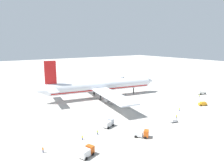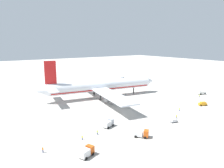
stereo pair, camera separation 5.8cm
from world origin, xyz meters
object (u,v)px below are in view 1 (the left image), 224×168
airliner (100,86)px  service_truck_3 (108,123)px  service_van (203,104)px  baggage_cart_0 (146,83)px  ground_worker_2 (199,96)px  ground_worker_4 (180,109)px  baggage_cart_2 (174,121)px  service_truck_0 (201,92)px  traffic_cone_0 (131,82)px  service_truck_2 (141,133)px  ground_worker_0 (82,138)px  ground_worker_5 (176,116)px  baggage_cart_1 (123,77)px  ground_worker_3 (43,150)px  traffic_cone_1 (16,100)px  service_truck_1 (86,152)px  ground_worker_1 (97,132)px

airliner → service_truck_3: bearing=-117.3°
service_van → baggage_cart_0: size_ratio=1.31×
ground_worker_2 → ground_worker_4: bearing=-162.4°
baggage_cart_2 → service_truck_0: bearing=22.3°
ground_worker_4 → traffic_cone_0: ground_worker_4 is taller
ground_worker_4 → baggage_cart_2: bearing=-149.8°
service_truck_2 → ground_worker_2: service_truck_2 is taller
service_van → ground_worker_0: bearing=180.0°
ground_worker_5 → baggage_cart_2: bearing=-151.5°
traffic_cone_0 → airliner: bearing=-150.5°
service_truck_0 → ground_worker_5: 50.92m
service_truck_3 → ground_worker_5: size_ratio=2.91×
airliner → baggage_cart_1: (53.57, 48.15, -6.05)m
baggage_cart_0 → service_truck_3: bearing=-142.3°
service_truck_2 → ground_worker_4: 35.18m
baggage_cart_0 → ground_worker_3: 115.69m
airliner → service_truck_3: (-20.55, -39.85, -5.33)m
airliner → traffic_cone_0: airliner is taller
baggage_cart_0 → airliner: bearing=-163.0°
service_truck_0 → ground_worker_2: bearing=-154.4°
service_truck_0 → baggage_cart_1: (-2.11, 77.90, -0.55)m
service_van → traffic_cone_1: size_ratio=8.24×
service_truck_1 → ground_worker_0: 10.63m
ground_worker_1 → service_truck_2: bearing=-42.5°
baggage_cart_2 → baggage_cart_0: bearing=54.5°
baggage_cart_1 → ground_worker_2: (-5.58, -81.59, 0.13)m
traffic_cone_0 → ground_worker_4: bearing=-111.9°
ground_worker_1 → baggage_cart_2: bearing=-13.9°
baggage_cart_0 → ground_worker_5: ground_worker_5 is taller
service_truck_2 → baggage_cart_0: service_truck_2 is taller
service_van → ground_worker_0: (-68.26, 0.05, -0.19)m
service_van → ground_worker_1: bearing=179.2°
baggage_cart_2 → ground_worker_1: size_ratio=2.16×
service_truck_1 → ground_worker_1: 14.70m
ground_worker_0 → ground_worker_3: 13.22m
service_truck_3 → baggage_cart_2: service_truck_3 is taller
service_truck_3 → ground_worker_0: (-13.22, -4.25, -0.63)m
service_truck_1 → ground_worker_3: (-9.53, 9.18, -0.52)m
service_truck_3 → ground_worker_2: 68.84m
airliner → service_van: 56.31m
ground_worker_3 → ground_worker_5: bearing=-3.8°
traffic_cone_1 → service_truck_2: bearing=-70.7°
ground_worker_4 → ground_worker_0: bearing=-179.0°
ground_worker_4 → ground_worker_5: bearing=-149.1°
service_truck_1 → ground_worker_1: (9.95, 10.80, -0.58)m
service_van → service_truck_1: bearing=-172.2°
traffic_cone_1 → service_truck_3: bearing=-70.4°
ground_worker_5 → airliner: bearing=99.8°
service_van → ground_worker_5: bearing=-170.4°
service_van → ground_worker_1: size_ratio=2.72×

